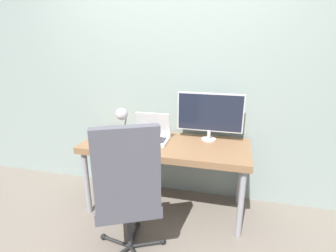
% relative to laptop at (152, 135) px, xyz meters
% --- Properties ---
extents(ground_plane, '(12.00, 12.00, 0.00)m').
position_rel_laptop_xyz_m(ground_plane, '(0.15, -0.36, -0.76)').
color(ground_plane, '#70665B').
extents(wall_back, '(8.00, 0.05, 2.60)m').
position_rel_laptop_xyz_m(wall_back, '(0.15, 0.33, 0.54)').
color(wall_back, gray).
rests_on(wall_back, ground_plane).
extents(desk, '(1.55, 0.63, 0.71)m').
position_rel_laptop_xyz_m(desk, '(0.15, -0.04, -0.12)').
color(desk, brown).
rests_on(desk, ground_plane).
extents(laptop, '(0.33, 0.26, 0.26)m').
position_rel_laptop_xyz_m(laptop, '(0.00, 0.00, 0.00)').
color(laptop, silver).
rests_on(laptop, desk).
extents(monitor, '(0.62, 0.14, 0.46)m').
position_rel_laptop_xyz_m(monitor, '(0.53, 0.14, 0.21)').
color(monitor, '#B7B7BC').
rests_on(monitor, desk).
extents(desk_lamp, '(0.14, 0.25, 0.34)m').
position_rel_laptop_xyz_m(desk_lamp, '(-0.24, -0.11, 0.17)').
color(desk_lamp, '#4C4C51').
rests_on(desk_lamp, desk).
extents(office_chair, '(0.62, 0.63, 1.12)m').
position_rel_laptop_xyz_m(office_chair, '(0.05, -0.74, -0.14)').
color(office_chair, black).
rests_on(office_chair, ground_plane).
extents(book_stack, '(0.25, 0.18, 0.05)m').
position_rel_laptop_xyz_m(book_stack, '(-0.25, -0.18, -0.03)').
color(book_stack, '#286B47').
rests_on(book_stack, desk).
extents(tv_remote, '(0.10, 0.16, 0.02)m').
position_rel_laptop_xyz_m(tv_remote, '(0.07, -0.25, -0.04)').
color(tv_remote, black).
rests_on(tv_remote, desk).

